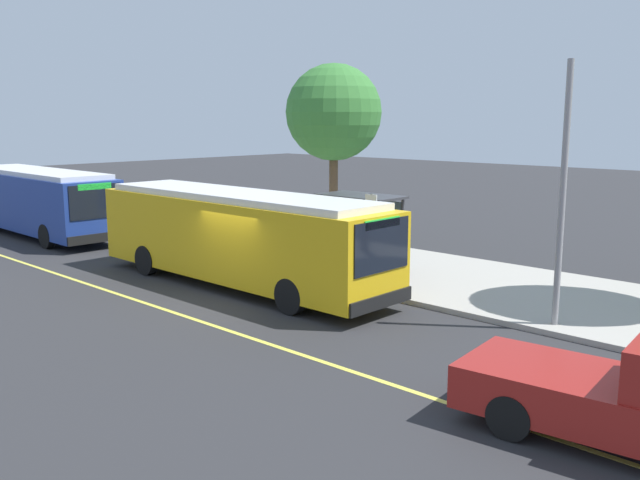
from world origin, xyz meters
name	(u,v)px	position (x,y,z in m)	size (l,w,h in m)	color
ground_plane	(238,298)	(0.00, 0.00, 0.00)	(120.00, 120.00, 0.00)	#2B2B2D
sidewalk_curb	(367,264)	(0.00, 6.00, 0.07)	(44.00, 6.40, 0.15)	#A8A399
lane_stripe_center	(175,313)	(0.00, -2.20, 0.00)	(36.00, 0.14, 0.01)	#E0D64C
transit_bus_main	(238,235)	(-1.12, 1.01, 1.62)	(11.37, 2.65, 2.95)	gold
transit_bus_second	(39,200)	(-14.77, 0.91, 1.62)	(10.61, 2.76, 2.95)	navy
bus_shelter	(359,215)	(0.10, 5.40, 1.92)	(2.90, 1.60, 2.48)	#333338
waiting_bench	(371,252)	(0.52, 5.53, 0.63)	(1.60, 0.48, 0.95)	brown
route_sign_post	(371,226)	(2.18, 3.48, 1.96)	(0.44, 0.08, 2.80)	#333338
pedestrian_commuter	(387,252)	(2.40, 3.99, 1.12)	(0.24, 0.40, 1.69)	#282D47
street_tree_near_shelter	(334,113)	(-3.69, 8.27, 5.40)	(3.89, 3.89, 7.23)	brown
utility_pole	(563,196)	(8.13, 3.40, 3.35)	(0.16, 0.16, 6.40)	gray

